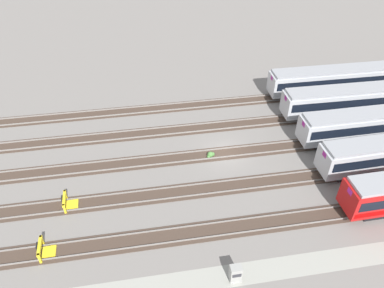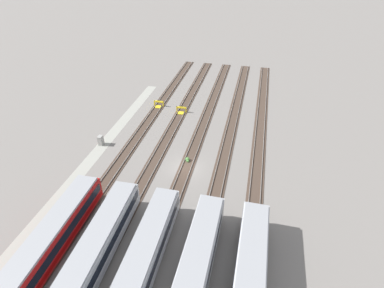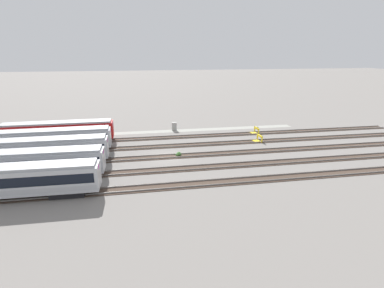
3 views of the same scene
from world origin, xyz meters
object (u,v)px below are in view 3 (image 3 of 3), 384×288
at_px(electrical_cabinet, 174,126).
at_px(subway_car_front_row_rightmost, 27,164).
at_px(bumper_stop_nearest_track, 255,131).
at_px(subway_car_back_row_leftmost, 50,140).
at_px(weed_clump, 179,154).
at_px(bumper_stop_near_inner_track, 258,139).
at_px(subway_car_front_row_left_inner, 40,150).
at_px(subway_car_front_row_centre, 11,181).
at_px(subway_car_front_row_right_inner, 58,131).

bearing_deg(electrical_cabinet, subway_car_front_row_rightmost, 44.83).
bearing_deg(bumper_stop_nearest_track, subway_car_back_row_leftmost, 8.19).
relative_size(subway_car_front_row_rightmost, weed_clump, 19.61).
xyz_separation_m(subway_car_front_row_rightmost, bumper_stop_near_inner_track, (-33.73, -10.15, -1.53)).
xyz_separation_m(subway_car_front_row_left_inner, subway_car_back_row_leftmost, (-0.00, -5.01, 0.00)).
bearing_deg(subway_car_front_row_rightmost, bumper_stop_near_inner_track, -163.25).
xyz_separation_m(subway_car_front_row_left_inner, subway_car_front_row_centre, (0.00, 10.21, 0.00)).
xyz_separation_m(subway_car_front_row_centre, subway_car_front_row_right_inner, (0.00, -20.34, 0.00)).
bearing_deg(weed_clump, bumper_stop_nearest_track, -148.38).
bearing_deg(electrical_cabinet, subway_car_front_row_left_inner, 36.51).
bearing_deg(subway_car_front_row_left_inner, subway_car_front_row_rightmost, 90.00).
xyz_separation_m(subway_car_back_row_leftmost, bumper_stop_nearest_track, (-35.19, -5.07, -1.53)).
distance_m(subway_car_back_row_leftmost, bumper_stop_nearest_track, 35.59).
bearing_deg(subway_car_front_row_right_inner, weed_clump, 152.58).
xyz_separation_m(subway_car_front_row_centre, weed_clump, (-19.15, -10.41, -1.80)).
bearing_deg(subway_car_front_row_right_inner, subway_car_front_row_rightmost, 90.00).
bearing_deg(bumper_stop_near_inner_track, subway_car_back_row_leftmost, -0.00).
relative_size(subway_car_front_row_centre, weed_clump, 19.59).
bearing_deg(weed_clump, subway_car_front_row_right_inner, -27.42).
height_order(subway_car_front_row_centre, bumper_stop_nearest_track, subway_car_front_row_centre).
distance_m(subway_car_front_row_left_inner, bumper_stop_nearest_track, 36.64).
bearing_deg(subway_car_back_row_leftmost, subway_car_front_row_right_inner, -90.00).
xyz_separation_m(subway_car_front_row_right_inner, subway_car_back_row_leftmost, (-0.00, 5.12, 0.00)).
xyz_separation_m(subway_car_front_row_centre, bumper_stop_near_inner_track, (-33.73, -15.22, -1.53)).
distance_m(bumper_stop_nearest_track, bumper_stop_near_inner_track, 5.28).
distance_m(subway_car_front_row_right_inner, electrical_cabinet, 20.88).
distance_m(subway_car_front_row_rightmost, weed_clump, 19.96).
height_order(subway_car_back_row_leftmost, bumper_stop_near_inner_track, subway_car_back_row_leftmost).
distance_m(bumper_stop_near_inner_track, weed_clump, 15.36).
bearing_deg(electrical_cabinet, subway_car_front_row_right_inner, 13.51).
xyz_separation_m(bumper_stop_nearest_track, electrical_cabinet, (14.93, -4.93, 0.29)).
bearing_deg(subway_car_back_row_leftmost, subway_car_front_row_rightmost, 90.00).
distance_m(subway_car_front_row_left_inner, subway_car_front_row_centre, 10.21).
distance_m(subway_car_front_row_left_inner, bumper_stop_near_inner_track, 34.14).
bearing_deg(bumper_stop_near_inner_track, subway_car_front_row_rightmost, 16.75).
relative_size(subway_car_front_row_right_inner, weed_clump, 19.61).
bearing_deg(bumper_stop_near_inner_track, subway_car_front_row_centre, 24.28).
xyz_separation_m(subway_car_front_row_left_inner, subway_car_front_row_right_inner, (0.00, -10.13, 0.00)).
xyz_separation_m(bumper_stop_nearest_track, bumper_stop_near_inner_track, (1.46, 5.07, 0.00)).
distance_m(subway_car_front_row_centre, weed_clump, 21.87).
bearing_deg(subway_car_front_row_centre, bumper_stop_near_inner_track, -155.72).
height_order(bumper_stop_nearest_track, electrical_cabinet, electrical_cabinet).
height_order(subway_car_back_row_leftmost, electrical_cabinet, subway_car_back_row_leftmost).
xyz_separation_m(subway_car_front_row_left_inner, bumper_stop_near_inner_track, (-33.73, -5.01, -1.53)).
xyz_separation_m(subway_car_back_row_leftmost, electrical_cabinet, (-20.27, -9.99, -1.24)).
height_order(subway_car_front_row_rightmost, weed_clump, subway_car_front_row_rightmost).
relative_size(subway_car_back_row_leftmost, bumper_stop_nearest_track, 9.00).
distance_m(subway_car_front_row_right_inner, bumper_stop_nearest_track, 35.23).
relative_size(subway_car_front_row_rightmost, subway_car_back_row_leftmost, 1.00).
distance_m(subway_car_front_row_left_inner, subway_car_back_row_leftmost, 5.01).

